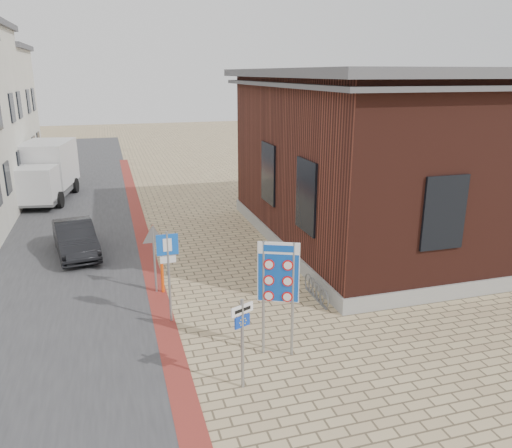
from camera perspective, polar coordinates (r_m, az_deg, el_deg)
ground at (r=12.97m, az=-0.32°, el=-13.97°), size 120.00×120.00×0.00m
road_strip at (r=26.64m, az=-21.16°, el=1.31°), size 7.00×60.00×0.02m
curb_strip at (r=21.76m, az=-12.84°, el=-1.29°), size 0.60×40.00×0.02m
brick_building at (r=21.66m, az=17.79°, el=7.70°), size 13.00×13.00×6.80m
bike_rack at (r=15.50m, az=6.89°, el=-7.58°), size 0.08×1.80×0.60m
sedan at (r=20.10m, az=-19.96°, el=-1.56°), size 1.97×4.05×1.28m
box_truck at (r=29.24m, az=-23.00°, el=5.57°), size 3.27×6.14×3.05m
border_sign at (r=11.81m, az=2.57°, el=-5.82°), size 0.93×0.44×2.91m
essen_sign at (r=10.87m, az=-1.58°, el=-12.15°), size 0.54×0.27×2.12m
parking_sign at (r=13.65m, az=-10.01°, el=-4.17°), size 0.58×0.07×2.64m
yield_sign at (r=15.63m, az=-11.63°, el=-2.09°), size 0.78×0.07×2.19m
bollard at (r=15.96m, az=-10.64°, el=-6.00°), size 0.10×0.10×1.04m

